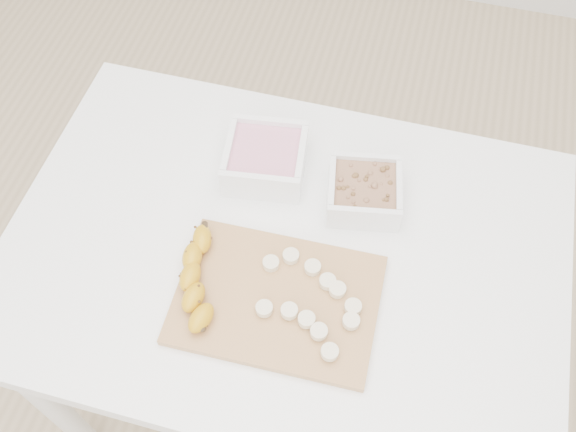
% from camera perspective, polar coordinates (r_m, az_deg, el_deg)
% --- Properties ---
extents(ground, '(3.50, 3.50, 0.00)m').
position_cam_1_polar(ground, '(1.83, -0.25, -14.62)').
color(ground, '#C6AD89').
rests_on(ground, ground).
extents(table, '(1.00, 0.70, 0.75)m').
position_cam_1_polar(table, '(1.23, -0.36, -5.08)').
color(table, white).
rests_on(table, ground).
extents(bowl_yogurt, '(0.17, 0.17, 0.07)m').
position_cam_1_polar(bowl_yogurt, '(1.21, -2.02, 5.16)').
color(bowl_yogurt, white).
rests_on(bowl_yogurt, table).
extents(bowl_granola, '(0.15, 0.15, 0.06)m').
position_cam_1_polar(bowl_granola, '(1.18, 6.78, 2.19)').
color(bowl_granola, white).
rests_on(bowl_granola, table).
extents(cutting_board, '(0.34, 0.25, 0.01)m').
position_cam_1_polar(cutting_board, '(1.09, -0.99, -7.43)').
color(cutting_board, '#AC7D47').
rests_on(cutting_board, table).
extents(banana, '(0.07, 0.20, 0.03)m').
position_cam_1_polar(banana, '(1.09, -8.04, -5.64)').
color(banana, '#C2890F').
rests_on(banana, cutting_board).
extents(banana_slices, '(0.18, 0.18, 0.02)m').
position_cam_1_polar(banana_slices, '(1.07, 2.19, -7.47)').
color(banana_slices, beige).
rests_on(banana_slices, cutting_board).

